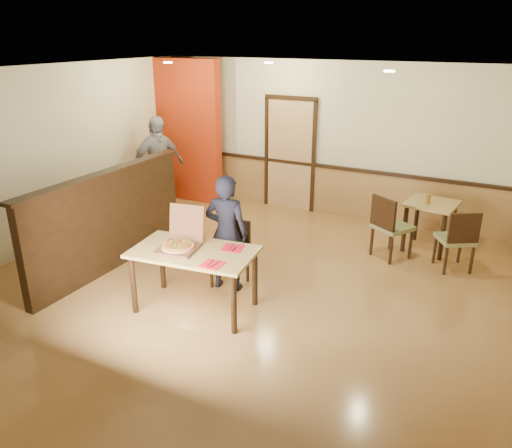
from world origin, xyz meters
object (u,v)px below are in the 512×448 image
Objects in this scene: passerby at (158,165)px; condiment at (428,199)px; main_table at (194,259)px; diner at (227,233)px; side_chair_right at (458,238)px; pizza_box at (180,244)px; diner_chair at (232,250)px; side_chair_left at (389,224)px; side_table at (431,213)px.

condiment is at bearing -63.22° from passerby.
main_table is 3.87m from passerby.
diner is (0.07, 0.67, 0.10)m from main_table.
side_chair_right is 3.94m from pizza_box.
passerby is 3.76m from pizza_box.
side_chair_right is 3.31m from diner.
main_table is 0.84m from diner_chair.
side_chair_left is 6.36× the size of condiment.
side_table is at bearing 43.22° from pizza_box.
side_chair_right is 0.79m from side_table.
condiment is (-0.05, -0.10, 0.26)m from side_table.
diner is (-2.17, -2.56, 0.18)m from side_table.
passerby is at bearing 126.76° from main_table.
diner_chair reaches higher than side_table.
condiment is (4.87, 0.36, -0.04)m from passerby.
diner is at bearing 60.28° from pizza_box.
main_table is 1.00× the size of diner.
main_table reaches higher than side_table.
side_chair_left is 0.98m from side_chair_right.
side_table is at bearing 62.91° from condiment.
side_chair_left is at bearing -31.09° from side_chair_right.
side_table is at bearing -142.33° from diner.
pizza_box reaches higher than condiment.
side_chair_right reaches higher than main_table.
passerby is at bearing 121.65° from pizza_box.
passerby is at bearing -174.73° from side_table.
passerby is (-2.74, 1.96, 0.42)m from diner_chair.
side_chair_left is at bearing 48.96° from main_table.
side_table is 1.37× the size of pizza_box.
main_table is 3.82m from condiment.
diner is 10.08× the size of condiment.
diner is at bearing -86.73° from diner_chair.
main_table is 1.77× the size of diner_chair.
side_chair_left is 2.58m from diner.
passerby is (-4.92, -0.45, 0.30)m from side_table.
pizza_box is at bearing -115.59° from passerby.
side_table is at bearing 48.00° from main_table.
side_table is 5.28× the size of condiment.
diner reaches higher than side_table.
side_chair_left reaches higher than side_table.
passerby reaches higher than side_chair_right.
condiment is at bearing -142.76° from diner.
diner is at bearing -130.72° from condiment.
side_table is 3.36m from diner.
pizza_box reaches higher than side_table.
side_chair_right is at bearing 32.75° from diner_chair.
condiment is (-0.53, 0.51, 0.36)m from side_chair_right.
diner is 3.25m from condiment.
side_table is (0.49, 0.61, 0.07)m from side_chair_left.
side_chair_left is 0.55× the size of passerby.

